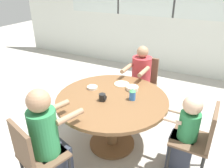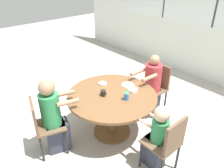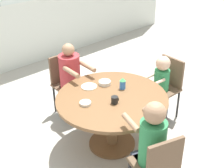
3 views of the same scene
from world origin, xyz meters
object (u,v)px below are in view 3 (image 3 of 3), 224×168
at_px(chair_for_woman_green_shirt, 158,165).
at_px(bowl_cereal, 105,83).
at_px(person_toddler, 160,90).
at_px(bowl_white_shallow, 85,103).
at_px(person_man_blue_shirt, 72,85).
at_px(chair_for_man_blue_shirt, 66,79).
at_px(coffee_mug, 115,100).
at_px(person_woman_green_shirt, 150,154).
at_px(chair_for_toddler, 167,83).
at_px(sippy_cup, 123,83).

distance_m(chair_for_woman_green_shirt, bowl_cereal, 1.39).
height_order(person_toddler, bowl_white_shallow, person_toddler).
xyz_separation_m(person_toddler, bowl_cereal, (-0.75, 0.31, 0.27)).
bearing_deg(chair_for_woman_green_shirt, person_man_blue_shirt, 96.78).
xyz_separation_m(chair_for_woman_green_shirt, chair_for_man_blue_shirt, (0.35, 2.05, 0.00)).
bearing_deg(coffee_mug, chair_for_woman_green_shirt, -105.58).
distance_m(person_woman_green_shirt, bowl_cereal, 1.23).
xyz_separation_m(person_woman_green_shirt, coffee_mug, (0.20, 0.73, 0.21)).
xyz_separation_m(chair_for_man_blue_shirt, coffee_mug, (-0.11, -1.16, 0.23)).
bearing_deg(coffee_mug, bowl_cereal, 63.14).
distance_m(person_woman_green_shirt, person_man_blue_shirt, 1.76).
bearing_deg(person_woman_green_shirt, chair_for_woman_green_shirt, -90.00).
xyz_separation_m(chair_for_toddler, person_woman_green_shirt, (-1.31, -0.83, 0.01)).
bearing_deg(chair_for_man_blue_shirt, bowl_white_shallow, 70.85).
height_order(person_man_blue_shirt, bowl_cereal, person_man_blue_shirt).
bearing_deg(sippy_cup, person_man_blue_shirt, 103.73).
xyz_separation_m(chair_for_woman_green_shirt, bowl_white_shallow, (-0.02, 1.09, 0.20)).
relative_size(chair_for_woman_green_shirt, chair_for_toddler, 1.00).
bearing_deg(chair_for_woman_green_shirt, chair_for_toddler, 53.11).
relative_size(person_woman_green_shirt, bowl_white_shallow, 8.80).
height_order(chair_for_toddler, bowl_cereal, chair_for_toddler).
distance_m(person_woman_green_shirt, person_toddler, 1.42).
bearing_deg(person_toddler, bowl_white_shallow, 86.07).
bearing_deg(person_man_blue_shirt, chair_for_woman_green_shirt, 81.94).
distance_m(person_man_blue_shirt, person_toddler, 1.24).
bearing_deg(bowl_cereal, chair_for_man_blue_shirt, 97.51).
xyz_separation_m(chair_for_man_blue_shirt, person_toddler, (0.85, -1.06, -0.06)).
height_order(person_woman_green_shirt, person_toddler, person_woman_green_shirt).
relative_size(person_woman_green_shirt, bowl_cereal, 7.62).
bearing_deg(chair_for_toddler, bowl_white_shallow, 86.51).
bearing_deg(person_toddler, chair_for_toddler, -90.00).
distance_m(chair_for_toddler, bowl_cereal, 0.98).
height_order(chair_for_man_blue_shirt, bowl_cereal, chair_for_man_blue_shirt).
xyz_separation_m(person_woman_green_shirt, person_man_blue_shirt, (0.30, 1.73, -0.04)).
relative_size(sippy_cup, bowl_cereal, 0.98).
xyz_separation_m(person_toddler, bowl_white_shallow, (-1.23, 0.11, 0.26)).
bearing_deg(person_man_blue_shirt, chair_for_man_blue_shirt, -90.00).
bearing_deg(chair_for_toddler, person_woman_green_shirt, 123.34).
bearing_deg(chair_for_woman_green_shirt, chair_for_man_blue_shirt, 97.42).
xyz_separation_m(chair_for_woman_green_shirt, bowl_cereal, (0.45, 1.29, 0.21)).
relative_size(chair_for_toddler, coffee_mug, 10.32).
bearing_deg(chair_for_woman_green_shirt, coffee_mug, 91.67).
distance_m(person_toddler, bowl_cereal, 0.85).
height_order(sippy_cup, bowl_white_shallow, sippy_cup).
bearing_deg(sippy_cup, chair_for_toddler, -5.80).
distance_m(chair_for_man_blue_shirt, person_woman_green_shirt, 1.92).
distance_m(chair_for_woman_green_shirt, person_toddler, 1.55).
bearing_deg(bowl_cereal, chair_for_woman_green_shirt, -109.34).
bearing_deg(chair_for_woman_green_shirt, person_toddler, 56.55).
bearing_deg(person_toddler, coffee_mug, 97.07).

